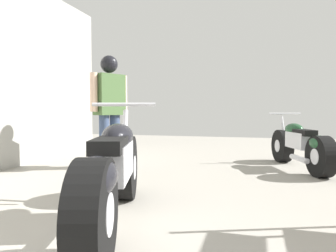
{
  "coord_description": "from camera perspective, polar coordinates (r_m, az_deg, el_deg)",
  "views": [
    {
      "loc": [
        0.84,
        0.29,
        0.94
      ],
      "look_at": [
        -0.11,
        3.68,
        0.76
      ],
      "focal_mm": 33.65,
      "sensor_mm": 36.0,
      "label": 1
    }
  ],
  "objects": [
    {
      "name": "motorcycle_black_naked",
      "position": [
        5.44,
        22.85,
        -3.31
      ],
      "size": [
        0.85,
        1.88,
        0.9
      ],
      "color": "black",
      "rests_on": "ground_plane"
    },
    {
      "name": "ground_plane",
      "position": [
        3.34,
        0.46,
        -13.46
      ],
      "size": [
        16.23,
        16.23,
        0.0
      ],
      "primitive_type": "plane",
      "color": "#9E998E"
    },
    {
      "name": "mechanic_in_blue",
      "position": [
        5.23,
        -10.57,
        4.5
      ],
      "size": [
        0.45,
        0.69,
        1.83
      ],
      "color": "#384766",
      "rests_on": "ground_plane"
    },
    {
      "name": "motorcycle_maroon_cruiser",
      "position": [
        2.59,
        -10.02,
        -8.47
      ],
      "size": [
        0.9,
        2.14,
        1.02
      ],
      "color": "black",
      "rests_on": "ground_plane"
    }
  ]
}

